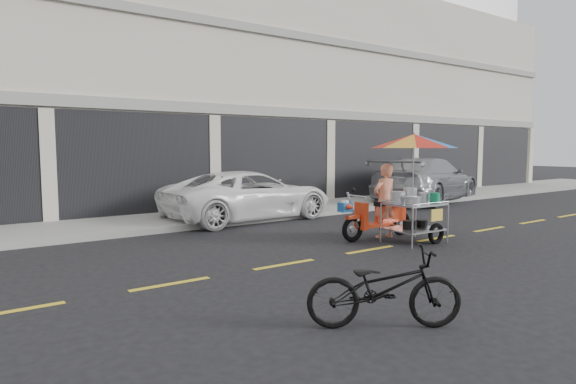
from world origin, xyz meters
TOP-DOWN VIEW (x-y plane):
  - ground at (0.00, 0.00)m, footprint 90.00×90.00m
  - sidewalk at (0.00, 5.50)m, footprint 45.00×3.00m
  - shophouse_block at (2.82, 10.59)m, footprint 36.00×8.11m
  - centerline at (0.00, 0.00)m, footprint 42.00×0.10m
  - white_pickup at (0.13, 4.70)m, footprint 4.89×2.48m
  - silver_pickup at (7.52, 4.70)m, footprint 5.93×3.70m
  - near_bicycle at (-2.74, -2.94)m, footprint 1.72×1.42m
  - food_vendor_rig at (1.22, 0.30)m, footprint 2.26×1.86m

SIDE VIEW (x-z plane):
  - ground at x=0.00m, z-range 0.00..0.00m
  - centerline at x=0.00m, z-range 0.00..0.01m
  - sidewalk at x=0.00m, z-range 0.00..0.15m
  - near_bicycle at x=-2.74m, z-range 0.00..0.88m
  - white_pickup at x=0.13m, z-range 0.00..1.32m
  - silver_pickup at x=7.52m, z-range 0.00..1.60m
  - food_vendor_rig at x=1.22m, z-range 0.29..2.58m
  - shophouse_block at x=2.82m, z-range -0.96..9.44m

